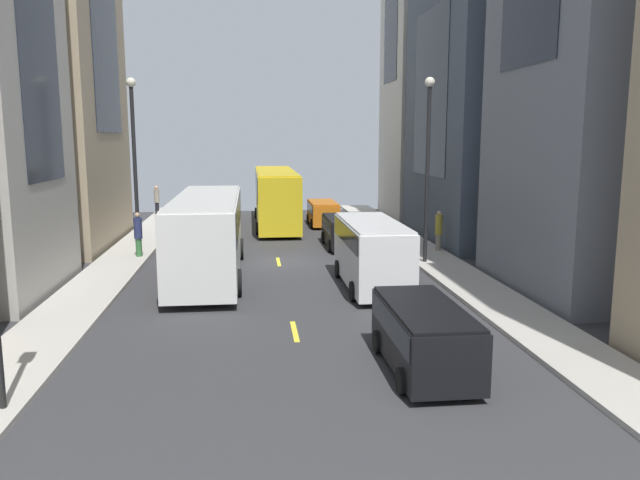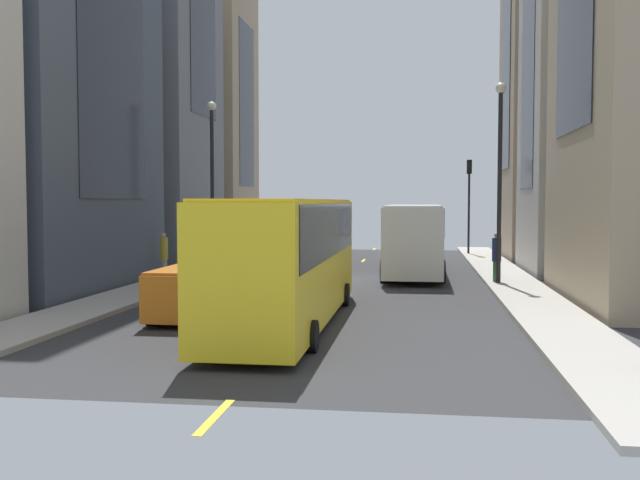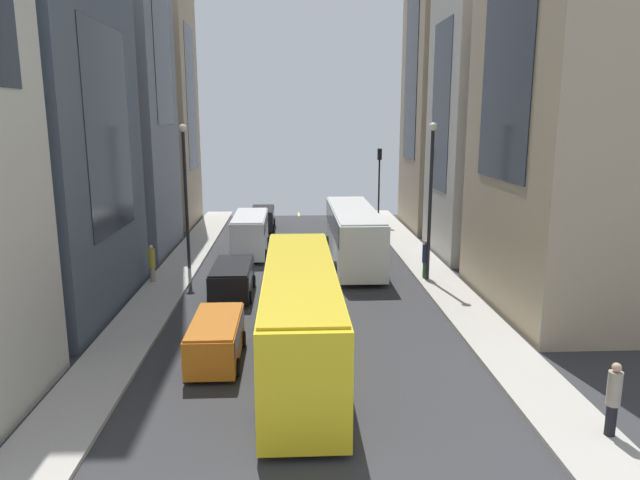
% 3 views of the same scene
% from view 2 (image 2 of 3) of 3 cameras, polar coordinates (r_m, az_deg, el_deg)
% --- Properties ---
extents(ground_plane, '(40.73, 40.73, 0.00)m').
position_cam_2_polar(ground_plane, '(32.64, 2.02, -3.14)').
color(ground_plane, '#333335').
extents(sidewalk_west, '(2.29, 44.00, 0.15)m').
position_cam_2_polar(sidewalk_west, '(32.70, 14.73, -3.10)').
color(sidewalk_west, '#B2ADA3').
rests_on(sidewalk_west, ground).
extents(sidewalk_east, '(2.29, 44.00, 0.15)m').
position_cam_2_polar(sidewalk_east, '(34.12, -10.14, -2.79)').
color(sidewalk_east, '#B2ADA3').
rests_on(sidewalk_east, ground).
extents(lane_stripe_0, '(0.16, 2.00, 0.01)m').
position_cam_2_polar(lane_stripe_0, '(53.50, 4.31, -0.71)').
color(lane_stripe_0, yellow).
rests_on(lane_stripe_0, ground).
extents(lane_stripe_1, '(0.16, 2.00, 0.01)m').
position_cam_2_polar(lane_stripe_1, '(43.05, 3.45, -1.63)').
color(lane_stripe_1, yellow).
rests_on(lane_stripe_1, ground).
extents(lane_stripe_2, '(0.16, 2.00, 0.01)m').
position_cam_2_polar(lane_stripe_2, '(32.64, 2.02, -3.13)').
color(lane_stripe_2, yellow).
rests_on(lane_stripe_2, ground).
extents(lane_stripe_3, '(0.16, 2.00, 0.01)m').
position_cam_2_polar(lane_stripe_3, '(22.31, -0.74, -6.02)').
color(lane_stripe_3, yellow).
rests_on(lane_stripe_3, ground).
extents(lane_stripe_4, '(0.16, 2.00, 0.01)m').
position_cam_2_polar(lane_stripe_4, '(12.27, -8.31, -13.66)').
color(lane_stripe_4, yellow).
rests_on(lane_stripe_4, ground).
extents(building_west_0, '(9.87, 8.03, 24.59)m').
position_cam_2_polar(building_west_0, '(48.22, 20.46, 13.35)').
color(building_west_0, tan).
rests_on(building_west_0, ground).
extents(building_west_1, '(6.38, 7.48, 18.51)m').
position_cam_2_polar(building_west_1, '(38.39, 20.88, 11.45)').
color(building_west_1, '#B7B2A8').
rests_on(building_west_1, ground).
extents(building_east_0, '(6.21, 7.57, 20.27)m').
position_cam_2_polar(building_east_0, '(51.55, -9.20, 10.39)').
color(building_east_0, tan).
rests_on(building_east_0, ground).
extents(building_east_2, '(7.91, 10.97, 16.15)m').
position_cam_2_polar(building_east_2, '(31.58, -22.66, 11.11)').
color(building_east_2, '#4C5666').
rests_on(building_east_2, ground).
extents(city_bus_white, '(2.80, 11.16, 3.35)m').
position_cam_2_polar(city_bus_white, '(34.94, 7.41, 0.55)').
color(city_bus_white, silver).
rests_on(city_bus_white, ground).
extents(streetcar_yellow, '(2.70, 12.26, 3.59)m').
position_cam_2_polar(streetcar_yellow, '(20.71, -2.43, -0.83)').
color(streetcar_yellow, yellow).
rests_on(streetcar_yellow, ground).
extents(delivery_van_white, '(2.25, 6.12, 2.58)m').
position_cam_2_polar(delivery_van_white, '(38.29, -2.11, 0.05)').
color(delivery_van_white, white).
rests_on(delivery_van_white, ground).
extents(car_orange_0, '(1.87, 4.13, 1.57)m').
position_cam_2_polar(car_orange_0, '(21.98, -10.04, -3.78)').
color(car_orange_0, orange).
rests_on(car_orange_0, ground).
extents(car_black_1, '(1.93, 4.39, 1.66)m').
position_cam_2_polar(car_black_1, '(46.75, 0.16, -0.05)').
color(car_black_1, black).
rests_on(car_black_1, ground).
extents(car_black_2, '(2.08, 4.45, 1.57)m').
position_cam_2_polar(car_black_2, '(29.69, -5.65, -1.97)').
color(car_black_2, black).
rests_on(car_black_2, ground).
extents(pedestrian_crossing_near, '(0.36, 0.36, 1.97)m').
position_cam_2_polar(pedestrian_crossing_near, '(33.01, -12.23, -1.07)').
color(pedestrian_crossing_near, gray).
rests_on(pedestrian_crossing_near, ground).
extents(pedestrian_waiting_curb, '(0.38, 0.38, 2.08)m').
position_cam_2_polar(pedestrian_waiting_curb, '(31.18, 13.79, -1.21)').
color(pedestrian_waiting_curb, '#336B38').
rests_on(pedestrian_waiting_curb, ground).
extents(traffic_light_near_corner, '(0.32, 0.44, 6.07)m').
position_cam_2_polar(traffic_light_near_corner, '(47.84, 11.70, 3.99)').
color(traffic_light_near_corner, black).
rests_on(traffic_light_near_corner, ground).
extents(streetlamp_near, '(0.44, 0.44, 8.15)m').
position_cam_2_polar(streetlamp_near, '(35.10, -8.52, 5.52)').
color(streetlamp_near, black).
rests_on(streetlamp_near, ground).
extents(streetlamp_far, '(0.44, 0.44, 8.26)m').
position_cam_2_polar(streetlamp_far, '(30.86, 14.03, 5.91)').
color(streetlamp_far, black).
rests_on(streetlamp_far, ground).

